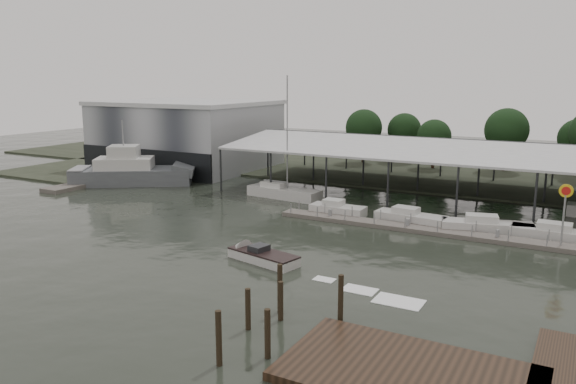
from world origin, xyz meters
The scene contains 18 objects.
ground centered at (0.00, 0.00, 0.00)m, with size 200.00×200.00×0.00m, color #252B23.
land_strip_far centered at (0.00, 42.00, 0.10)m, with size 140.00×30.00×0.30m.
land_strip_west centered at (-40.00, 30.00, 0.10)m, with size 20.00×40.00×0.30m.
storage_warehouse centered at (-28.00, 29.94, 5.29)m, with size 24.50×20.50×10.50m.
covered_boat_shed centered at (17.00, 28.00, 6.13)m, with size 58.24×24.00×6.96m.
trawler_dock centered at (-30.00, 14.00, 0.25)m, with size 3.00×18.00×0.50m.
floating_dock centered at (15.00, 10.00, 0.20)m, with size 28.00×2.00×1.40m.
shell_fuel_sign centered at (27.00, 9.99, 3.93)m, with size 1.10×0.18×5.55m.
boardwalk_platform centered at (24.55, -15.27, 0.20)m, with size 15.00×12.00×0.50m.
grey_trawler centered at (-25.27, 14.93, 1.58)m, with size 16.29×13.14×8.84m.
white_sailboat centered at (-3.30, 16.88, 0.67)m, with size 9.39×3.45×14.50m.
speedboat_underway centered at (6.43, -4.42, 0.39)m, with size 17.47×5.66×2.00m.
moored_cruiser_0 centered at (5.90, 11.99, 0.61)m, with size 5.74×2.27×1.70m.
moored_cruiser_1 centered at (13.55, 12.19, 0.61)m, with size 7.09×2.91×1.70m.
moored_cruiser_2 centered at (20.63, 12.47, 0.61)m, with size 8.37×4.17×1.70m.
moored_cruiser_3 centered at (26.72, 12.57, 0.61)m, with size 8.06×2.34×1.70m.
mooring_pilings centered at (13.94, -14.81, 1.06)m, with size 4.41×8.09×3.66m.
horizon_tree_line centered at (23.81, 48.10, 5.85)m, with size 66.29×9.90×10.01m.
Camera 1 is at (28.67, -40.07, 14.02)m, focal length 35.00 mm.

